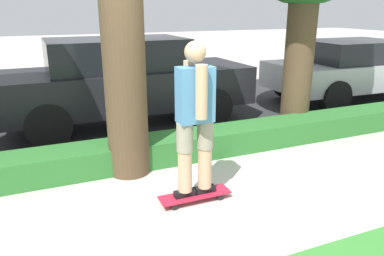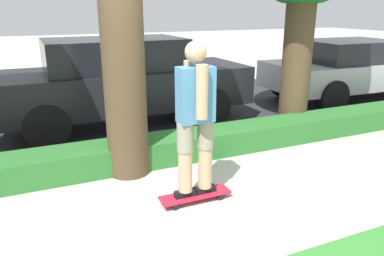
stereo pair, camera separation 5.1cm
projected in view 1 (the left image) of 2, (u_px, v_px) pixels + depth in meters
name	position (u px, v px, depth m)	size (l,w,h in m)	color
ground_plane	(218.00, 209.00, 4.25)	(60.00, 60.00, 0.00)	#BCB7AD
street_asphalt	(128.00, 115.00, 7.92)	(18.47, 5.00, 0.01)	#2D2D30
hedge_row	(170.00, 148.00, 5.59)	(18.47, 0.60, 0.37)	#2D702D
skateboard	(195.00, 195.00, 4.41)	(0.85, 0.24, 0.09)	red
skater_person	(195.00, 117.00, 4.11)	(0.51, 0.46, 1.77)	black
parked_car_middle	(124.00, 80.00, 7.07)	(4.76, 1.78, 1.65)	black
parked_car_rear	(353.00, 69.00, 9.02)	(4.22, 1.93, 1.45)	#B7B7BC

